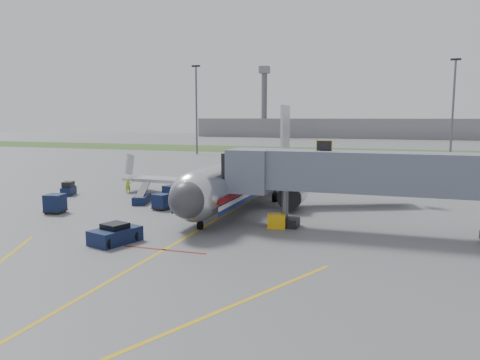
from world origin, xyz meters
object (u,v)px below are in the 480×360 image
(airliner, at_px, (251,175))
(belt_loader, at_px, (142,199))
(pushback_tug, at_px, (115,235))
(baggage_tug, at_px, (68,189))
(ramp_worker, at_px, (128,186))

(airliner, height_order, belt_loader, airliner)
(pushback_tug, bearing_deg, baggage_tug, 136.14)
(airliner, relative_size, ramp_worker, 21.77)
(pushback_tug, distance_m, belt_loader, 15.16)
(belt_loader, xyz_separation_m, ramp_worker, (-4.68, 5.00, 0.36))
(airliner, relative_size, pushback_tug, 9.43)
(pushback_tug, height_order, belt_loader, belt_loader)
(baggage_tug, bearing_deg, airliner, 8.65)
(belt_loader, height_order, ramp_worker, belt_loader)
(baggage_tug, height_order, ramp_worker, ramp_worker)
(belt_loader, bearing_deg, baggage_tug, 170.38)
(baggage_tug, xyz_separation_m, ramp_worker, (5.60, 3.25, 0.15))
(pushback_tug, height_order, ramp_worker, ramp_worker)
(baggage_tug, bearing_deg, pushback_tug, -43.86)
(pushback_tug, bearing_deg, airliner, 77.95)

